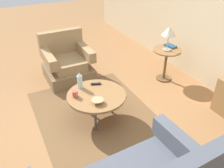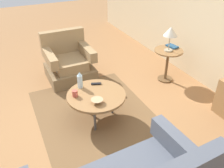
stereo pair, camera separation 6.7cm
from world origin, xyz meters
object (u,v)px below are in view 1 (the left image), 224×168
vase (80,80)px  mug (75,94)px  book (170,46)px  coffee_table (96,96)px  side_table (166,58)px  table_lamp (169,32)px  tv_remote_dark (96,84)px  bowl (98,101)px  armchair (67,63)px

vase → mug: vase is taller
book → vase: bearing=-88.8°
coffee_table → side_table: size_ratio=1.38×
mug → book: (-0.53, 2.08, 0.15)m
table_lamp → book: 0.39m
vase → tv_remote_dark: (0.02, 0.25, -0.12)m
side_table → mug: (0.44, -1.94, 0.04)m
side_table → bowl: side_table is taller
coffee_table → mug: bearing=-105.2°
coffee_table → book: bearing=108.8°
table_lamp → bowl: 1.90m
table_lamp → book: size_ratio=1.88×
book → coffee_table: bearing=-79.7°
tv_remote_dark → vase: bearing=15.4°
armchair → bowl: armchair is taller
tv_remote_dark → coffee_table: bearing=88.8°
side_table → vase: size_ratio=2.38×
armchair → mug: size_ratio=6.77×
bowl → coffee_table: bearing=160.9°
mug → tv_remote_dark: size_ratio=0.80×
armchair → mug: bearing=77.5°
table_lamp → side_table: bearing=121.5°
bowl → armchair: bearing=177.7°
mug → book: book is taller
armchair → vase: 1.19m
armchair → mug: 1.39m
armchair → bowl: bearing=87.3°
side_table → mug: bearing=-77.3°
coffee_table → table_lamp: bearing=107.1°
side_table → mug: side_table is taller
table_lamp → tv_remote_dark: size_ratio=2.77×
bowl → tv_remote_dark: bearing=159.3°
side_table → book: book is taller
side_table → mug: 1.99m
coffee_table → vase: 0.35m
table_lamp → vase: table_lamp is taller
coffee_table → table_lamp: (-0.50, 1.62, 0.56)m
tv_remote_dark → book: bearing=-147.4°
side_table → armchair: bearing=-118.9°
book → tv_remote_dark: bearing=-86.6°
armchair → bowl: 1.64m
armchair → mug: armchair is taller
coffee_table → bowl: bearing=-19.1°
armchair → tv_remote_dark: (1.17, 0.11, 0.15)m
bowl → table_lamp: bearing=112.5°
armchair → table_lamp: bearing=149.8°
vase → side_table: bearing=97.6°
armchair → tv_remote_dark: armchair is taller
side_table → mug: size_ratio=4.80×
bowl → book: (-0.81, 1.86, 0.17)m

